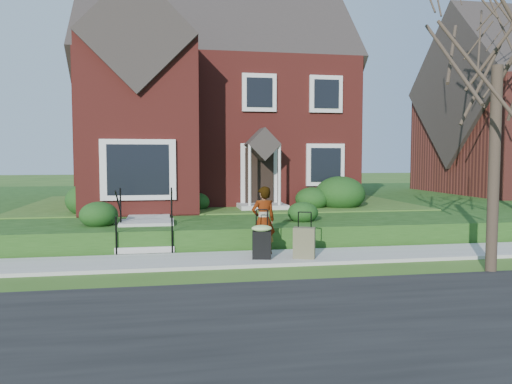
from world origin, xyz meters
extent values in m
plane|color=#2D5119|center=(0.00, 0.00, 0.00)|extent=(120.00, 120.00, 0.00)
cube|color=black|center=(0.00, -5.00, 0.01)|extent=(60.00, 6.00, 0.01)
cube|color=#9E9B93|center=(0.00, 0.00, 0.04)|extent=(60.00, 1.60, 0.08)
cube|color=#16380F|center=(4.00, 10.90, 0.30)|extent=(44.00, 20.00, 0.60)
cube|color=#9E9B93|center=(-2.50, 5.00, 0.63)|extent=(1.20, 6.00, 0.06)
cube|color=maroon|center=(0.00, 10.00, 3.30)|extent=(10.00, 8.00, 5.40)
cube|color=maroon|center=(-2.80, 5.20, 3.30)|extent=(3.60, 2.40, 5.40)
cube|color=silver|center=(-2.80, 4.05, 2.00)|extent=(2.20, 0.30, 1.80)
cube|color=black|center=(1.20, 5.94, 1.65)|extent=(1.00, 0.12, 2.10)
cube|color=black|center=(3.60, 5.95, 2.10)|extent=(1.40, 0.10, 1.50)
cube|color=maroon|center=(3.00, 10.00, 8.20)|extent=(0.90, 0.90, 3.00)
cube|color=#9E9B93|center=(-2.50, 1.00, 0.15)|extent=(1.40, 0.30, 0.15)
cube|color=#9E9B93|center=(-2.50, 1.30, 0.30)|extent=(1.40, 0.30, 0.15)
cube|color=#9E9B93|center=(-2.50, 1.60, 0.45)|extent=(1.40, 0.30, 0.15)
cube|color=#9E9B93|center=(-2.50, 1.90, 0.60)|extent=(1.40, 0.30, 0.15)
cube|color=#9E9B93|center=(-2.50, 2.45, 0.60)|extent=(1.40, 0.80, 0.15)
cylinder|color=black|center=(-3.15, 0.85, 0.53)|extent=(0.04, 0.04, 0.90)
cylinder|color=black|center=(-3.15, 2.05, 1.13)|extent=(0.04, 0.04, 0.90)
cylinder|color=black|center=(-1.85, 0.85, 0.53)|extent=(0.04, 0.04, 0.90)
cylinder|color=black|center=(-1.85, 2.05, 1.13)|extent=(0.04, 0.04, 0.90)
ellipsoid|color=black|center=(-4.31, 5.04, 1.16)|extent=(1.59, 1.59, 1.11)
ellipsoid|color=black|center=(-1.03, 5.68, 0.93)|extent=(0.94, 0.94, 0.66)
ellipsoid|color=black|center=(2.98, 5.49, 1.01)|extent=(1.17, 1.17, 0.82)
ellipsoid|color=black|center=(4.03, 5.57, 1.22)|extent=(1.76, 1.76, 1.23)
ellipsoid|color=black|center=(-3.72, 2.22, 0.95)|extent=(0.99, 0.99, 0.69)
ellipsoid|color=black|center=(1.75, 2.18, 0.90)|extent=(0.85, 0.85, 0.59)
imported|color=#999999|center=(0.27, 0.29, 0.88)|extent=(0.64, 0.47, 1.61)
cube|color=black|center=(0.14, -0.23, 0.40)|extent=(0.46, 0.31, 0.63)
cylinder|color=black|center=(0.14, -0.23, 1.19)|extent=(0.25, 0.08, 0.03)
cylinder|color=black|center=(0.01, -0.23, 0.95)|extent=(0.02, 0.02, 0.47)
cylinder|color=black|center=(0.26, -0.23, 0.95)|extent=(0.02, 0.02, 0.47)
cylinder|color=black|center=(-0.01, -0.23, 0.11)|extent=(0.05, 0.07, 0.06)
cylinder|color=black|center=(0.28, -0.23, 0.11)|extent=(0.05, 0.07, 0.06)
ellipsoid|color=#96BF6D|center=(0.14, -0.23, 0.79)|extent=(0.53, 0.46, 0.15)
cube|color=brown|center=(1.10, -0.32, 0.43)|extent=(0.55, 0.43, 0.70)
cylinder|color=black|center=(1.10, -0.32, 1.12)|extent=(0.28, 0.13, 0.03)
cylinder|color=black|center=(0.95, -0.32, 0.95)|extent=(0.02, 0.02, 0.34)
cylinder|color=black|center=(1.25, -0.32, 0.95)|extent=(0.02, 0.02, 0.34)
cylinder|color=black|center=(0.93, -0.32, 0.11)|extent=(0.06, 0.07, 0.06)
cylinder|color=black|center=(1.27, -0.32, 0.11)|extent=(0.06, 0.07, 0.06)
cylinder|color=#443529|center=(4.66, -1.95, 2.11)|extent=(0.22, 0.22, 4.23)
camera|label=1|loc=(-1.91, -11.17, 2.37)|focal=35.00mm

